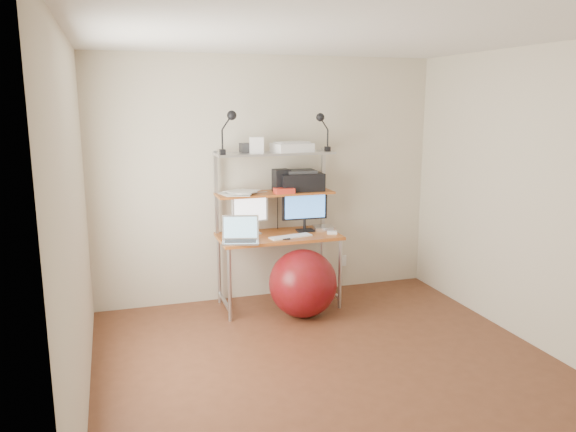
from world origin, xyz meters
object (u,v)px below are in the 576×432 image
at_px(monitor_silver, 250,211).
at_px(laptop, 240,236).
at_px(monitor_black, 305,208).
at_px(exercise_ball, 303,283).
at_px(printer, 300,181).

bearing_deg(monitor_silver, laptop, -135.79).
xyz_separation_m(monitor_black, exercise_ball, (-0.17, -0.43, -0.65)).
distance_m(monitor_black, exercise_ball, 0.80).
relative_size(monitor_black, printer, 1.06).
distance_m(monitor_silver, printer, 0.60).
xyz_separation_m(monitor_silver, exercise_ball, (0.39, -0.48, -0.65)).
relative_size(printer, exercise_ball, 0.68).
distance_m(laptop, exercise_ball, 0.75).
bearing_deg(printer, monitor_silver, -175.16).
bearing_deg(laptop, monitor_black, 32.27).
height_order(monitor_silver, exercise_ball, monitor_silver).
height_order(monitor_silver, printer, printer).
xyz_separation_m(monitor_silver, laptop, (-0.17, -0.28, -0.18)).
xyz_separation_m(monitor_silver, monitor_black, (0.56, -0.04, 0.00)).
bearing_deg(exercise_ball, monitor_black, 69.04).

